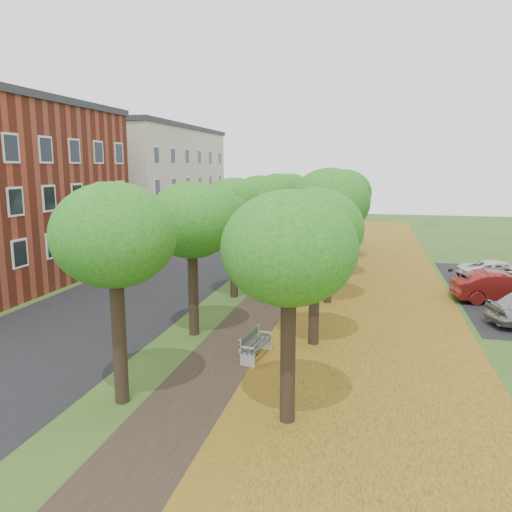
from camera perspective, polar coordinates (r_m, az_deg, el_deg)
The scene contains 11 objects.
ground at distance 14.60m, azimuth -7.01°, elevation -17.05°, with size 120.00×120.00×0.00m, color #2D4C19.
street_asphalt at distance 30.45m, azimuth -10.64°, elevation -2.58°, with size 8.00×70.00×0.01m, color black.
footpath at distance 28.33m, azimuth 3.42°, elevation -3.38°, with size 3.20×70.00×0.01m, color black.
leaf_verge at distance 27.96m, azimuth 13.60°, elevation -3.84°, with size 7.50×70.00×0.01m, color olive.
tree_row_west at distance 28.06m, azimuth -0.93°, elevation 5.92°, with size 3.58×33.58×6.11m.
tree_row_east at distance 27.30m, azimuth 8.94°, elevation 5.67°, with size 3.58×33.58×6.11m.
building_cream at distance 50.06m, azimuth -12.59°, elevation 8.34°, with size 10.30×20.30×10.40m.
bench at distance 17.87m, azimuth -0.11°, elevation -10.10°, with size 0.81×1.94×0.89m.
car_red at distance 27.53m, azimuth 26.28°, elevation -3.24°, with size 1.61×4.61×1.52m, color maroon.
car_grey at distance 28.87m, azimuth 25.97°, elevation -2.74°, with size 1.97×4.85×1.41m, color #2E2F33.
car_white at distance 31.99m, azimuth 26.21°, elevation -1.68°, with size 2.15×4.66×1.30m, color silver.
Camera 1 is at (4.57, -12.15, 6.68)m, focal length 35.00 mm.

